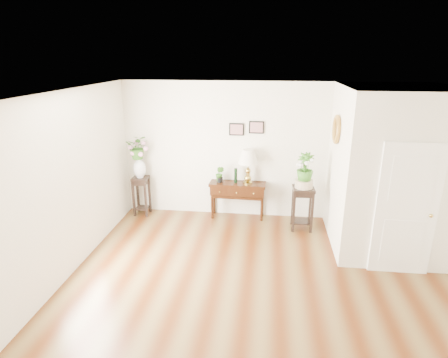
% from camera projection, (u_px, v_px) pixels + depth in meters
% --- Properties ---
extents(floor, '(6.00, 5.50, 0.02)m').
position_uv_depth(floor, '(263.00, 291.00, 5.47)').
color(floor, brown).
rests_on(floor, ground).
extents(ceiling, '(6.00, 5.50, 0.02)m').
position_uv_depth(ceiling, '(270.00, 96.00, 4.58)').
color(ceiling, white).
rests_on(ceiling, ground).
extents(wall_back, '(6.00, 0.02, 2.80)m').
position_uv_depth(wall_back, '(268.00, 152.00, 7.62)').
color(wall_back, white).
rests_on(wall_back, ground).
extents(wall_left, '(0.02, 5.50, 2.80)m').
position_uv_depth(wall_left, '(56.00, 192.00, 5.37)').
color(wall_left, white).
rests_on(wall_left, ground).
extents(partition, '(1.80, 1.95, 2.80)m').
position_uv_depth(partition, '(390.00, 169.00, 6.46)').
color(partition, white).
rests_on(partition, floor).
extents(door, '(0.90, 0.05, 2.10)m').
position_uv_depth(door, '(406.00, 211.00, 5.63)').
color(door, white).
rests_on(door, floor).
extents(art_print_left, '(0.30, 0.02, 0.25)m').
position_uv_depth(art_print_left, '(237.00, 129.00, 7.53)').
color(art_print_left, black).
rests_on(art_print_left, wall_back).
extents(art_print_right, '(0.30, 0.02, 0.25)m').
position_uv_depth(art_print_right, '(256.00, 127.00, 7.47)').
color(art_print_right, black).
rests_on(art_print_right, wall_back).
extents(wall_ornament, '(0.07, 0.51, 0.51)m').
position_uv_depth(wall_ornament, '(336.00, 129.00, 6.48)').
color(wall_ornament, olive).
rests_on(wall_ornament, partition).
extents(console_table, '(1.16, 0.42, 0.77)m').
position_uv_depth(console_table, '(237.00, 200.00, 7.84)').
color(console_table, black).
rests_on(console_table, floor).
extents(table_lamp, '(0.54, 0.54, 0.72)m').
position_uv_depth(table_lamp, '(248.00, 167.00, 7.58)').
color(table_lamp, '#AC933F').
rests_on(table_lamp, console_table).
extents(green_vase, '(0.07, 0.07, 0.31)m').
position_uv_depth(green_vase, '(236.00, 175.00, 7.67)').
color(green_vase, black).
rests_on(green_vase, console_table).
extents(potted_plant, '(0.22, 0.19, 0.33)m').
position_uv_depth(potted_plant, '(220.00, 174.00, 7.71)').
color(potted_plant, '#2E681C').
rests_on(potted_plant, console_table).
extents(plant_stand_a, '(0.33, 0.33, 0.83)m').
position_uv_depth(plant_stand_a, '(142.00, 196.00, 7.99)').
color(plant_stand_a, black).
rests_on(plant_stand_a, floor).
extents(porcelain_vase, '(0.31, 0.31, 0.45)m').
position_uv_depth(porcelain_vase, '(140.00, 167.00, 7.78)').
color(porcelain_vase, silver).
rests_on(porcelain_vase, plant_stand_a).
extents(lily_arrangement, '(0.51, 0.46, 0.51)m').
position_uv_depth(lily_arrangement, '(138.00, 147.00, 7.65)').
color(lily_arrangement, '#2E681C').
rests_on(lily_arrangement, porcelain_vase).
extents(plant_stand_b, '(0.43, 0.43, 0.86)m').
position_uv_depth(plant_stand_b, '(302.00, 208.00, 7.31)').
color(plant_stand_b, black).
rests_on(plant_stand_b, floor).
extents(ceramic_bowl, '(0.35, 0.35, 0.15)m').
position_uv_depth(ceramic_bowl, '(304.00, 184.00, 7.15)').
color(ceramic_bowl, '#BBB3A1').
rests_on(ceramic_bowl, plant_stand_b).
extents(narcissus, '(0.36, 0.36, 0.56)m').
position_uv_depth(narcissus, '(305.00, 168.00, 7.04)').
color(narcissus, '#2E681C').
rests_on(narcissus, ceramic_bowl).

